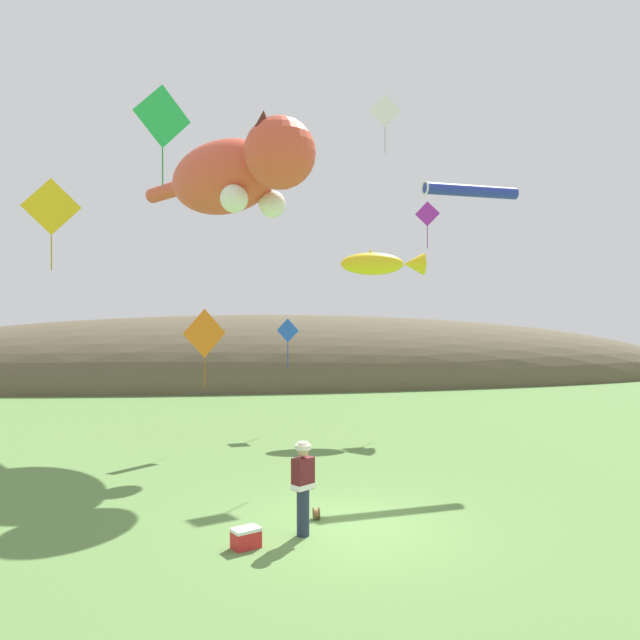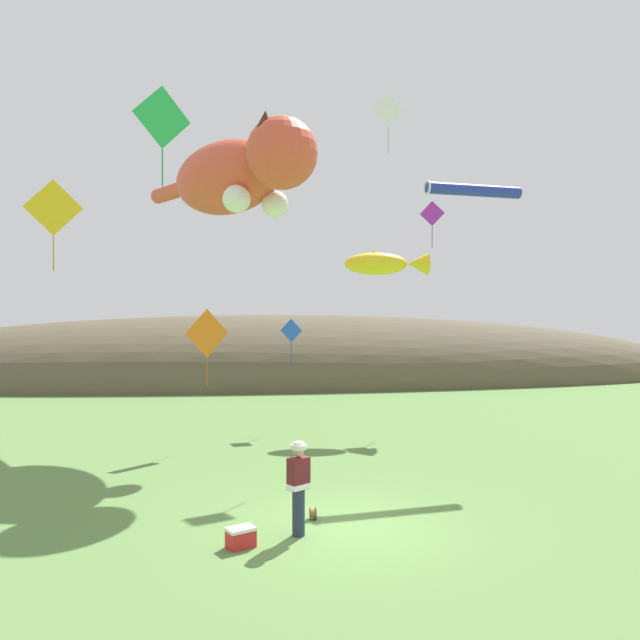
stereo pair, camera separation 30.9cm
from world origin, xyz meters
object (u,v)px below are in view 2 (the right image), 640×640
Objects in this scene: kite_fish_windsock at (385,264)px; kite_diamond_violet at (432,214)px; kite_giant_cat at (237,175)px; kite_diamond_orange at (207,334)px; kite_diamond_white at (388,111)px; kite_diamond_gold at (53,208)px; festival_attendant at (299,485)px; kite_spool at (313,513)px; kite_diamond_green at (162,118)px; kite_diamond_blue at (291,331)px; picnic_cooler at (241,537)px; kite_tube_streamer at (473,190)px.

kite_diamond_violet is (2.37, 1.78, 2.18)m from kite_fish_windsock.
kite_diamond_orange is at bearing -122.52° from kite_giant_cat.
kite_diamond_white reaches higher than kite_diamond_gold.
kite_diamond_white is at bearing -100.54° from kite_fish_windsock.
kite_fish_windsock is (4.29, 11.26, 5.09)m from festival_attendant.
kite_spool is at bearing -110.69° from kite_fish_windsock.
kite_diamond_green is (-2.93, 3.56, 7.90)m from festival_attendant.
kite_diamond_green reaches higher than kite_diamond_gold.
kite_diamond_blue is at bearing 41.11° from kite_diamond_gold.
kite_diamond_orange reaches higher than kite_diamond_blue.
kite_giant_cat is 4.20× the size of kite_diamond_white.
kite_diamond_orange is at bearing 104.65° from festival_attendant.
kite_fish_windsock is 11.92m from kite_diamond_gold.
kite_diamond_white is at bearing -4.33° from kite_giant_cat.
kite_diamond_blue is at bearing 88.04° from kite_spool.
kite_diamond_orange is 1.21× the size of kite_diamond_white.
kite_fish_windsock is at bearing 65.35° from picnic_cooler.
festival_attendant is 0.92× the size of kite_diamond_violet.
kite_spool is 10.53m from kite_diamond_blue.
kite_giant_cat is 5.63m from kite_diamond_white.
kite_giant_cat is 6.37m from kite_diamond_green.
kite_fish_windsock is 1.67× the size of kite_diamond_violet.
kite_giant_cat reaches higher than kite_diamond_green.
festival_attendant is 1.41m from picnic_cooler.
kite_tube_streamer is 1.37× the size of kite_diamond_gold.
kite_diamond_white is at bearing -25.54° from kite_diamond_blue.
kite_giant_cat is at bearing 74.29° from kite_diamond_green.
kite_giant_cat reaches higher than kite_diamond_orange.
kite_diamond_gold is (-10.16, -6.17, 0.86)m from kite_fish_windsock.
kite_diamond_green is (-0.79, -4.66, 5.31)m from kite_diamond_orange.
kite_diamond_gold is at bearing -139.97° from kite_diamond_orange.
kite_spool is at bearing -79.82° from kite_giant_cat.
kite_diamond_white is 1.05× the size of kite_diamond_violet.
kite_diamond_white is 11.47m from kite_diamond_gold.
kite_diamond_green is at bearing -159.71° from kite_tube_streamer.
kite_tube_streamer is 6.20m from kite_diamond_violet.
kite_giant_cat reaches higher than kite_fish_windsock.
festival_attendant is at bearing -112.92° from kite_diamond_white.
picnic_cooler is 0.24× the size of kite_diamond_green.
picnic_cooler is at bearing -137.54° from kite_spool.
kite_tube_streamer is at bearing -36.71° from kite_diamond_blue.
festival_attendant is at bearing -131.27° from kite_tube_streamer.
picnic_cooler is 9.94m from kite_diamond_gold.
picnic_cooler is at bearing -134.13° from kite_tube_streamer.
kite_tube_streamer reaches higher than picnic_cooler.
kite_diamond_white is at bearing 67.08° from festival_attendant.
kite_fish_windsock reaches higher than kite_spool.
kite_diamond_gold is (-6.24, 4.22, 6.78)m from kite_spool.
kite_diamond_gold is at bearing -138.89° from kite_diamond_blue.
kite_diamond_orange is 1.04× the size of kite_diamond_gold.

